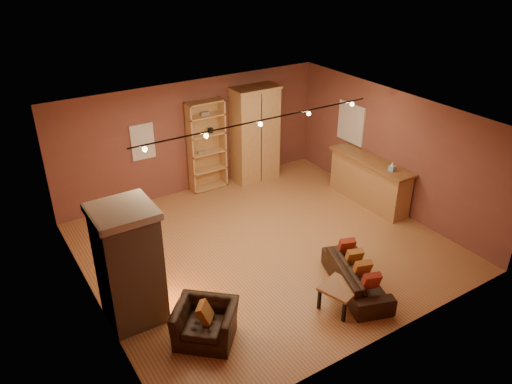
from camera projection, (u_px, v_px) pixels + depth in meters
floor at (265, 246)px, 10.48m from camera, size 7.00×7.00×0.00m
ceiling at (266, 119)px, 9.19m from camera, size 7.00×7.00×0.00m
back_wall at (193, 137)px, 12.27m from camera, size 7.00×0.02×2.80m
left_wall at (88, 239)px, 8.18m from camera, size 0.02×6.50×2.80m
right_wall at (392, 150)px, 11.50m from camera, size 0.02×6.50×2.80m
fireplace at (130, 265)px, 8.10m from camera, size 1.01×0.98×2.12m
back_window at (143, 142)px, 11.57m from camera, size 0.56×0.04×0.86m
bookcase at (205, 145)px, 12.41m from camera, size 0.95×0.37×2.31m
armoire at (255, 134)px, 12.86m from camera, size 1.22×0.69×2.49m
bar_counter at (369, 181)px, 11.98m from camera, size 0.62×2.33×1.12m
tissue_box at (392, 167)px, 11.15m from camera, size 0.15×0.15×0.23m
right_window at (351, 123)px, 12.42m from camera, size 0.05×0.90×1.00m
loveseat at (357, 272)px, 9.08m from camera, size 1.09×1.88×0.76m
armchair at (205, 318)px, 7.92m from camera, size 1.13×1.11×0.84m
coffee_table at (340, 290)px, 8.60m from camera, size 0.75×0.75×0.45m
track_rail at (260, 122)px, 9.39m from camera, size 5.20×0.09×0.13m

